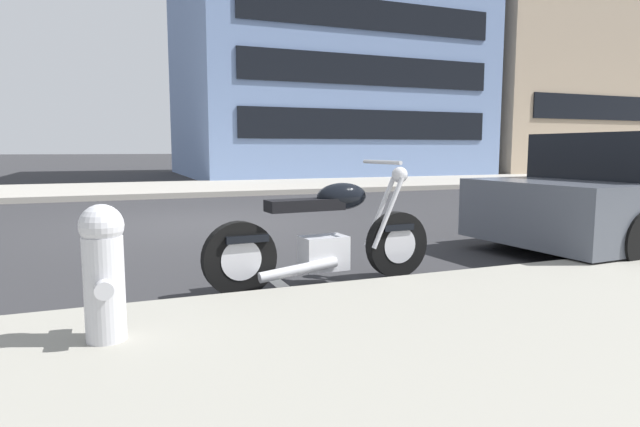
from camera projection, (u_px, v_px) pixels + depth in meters
ground_plane at (202, 224)px, 8.69m from camera, size 260.00×260.00×0.00m
sidewalk_far_curb at (497, 180)px, 19.75m from camera, size 120.00×5.00×0.14m
parking_stall_stripe at (277, 282)px, 4.88m from camera, size 0.12×2.20×0.01m
parked_motorcycle at (326, 238)px, 4.72m from camera, size 2.17×0.62×1.11m
fire_hydrant at (104, 269)px, 2.96m from camera, size 0.24×0.36×0.77m
townhouse_behind_pole at (316, 72)px, 25.08m from camera, size 12.17×11.51×9.65m
townhouse_corner_block at (535, 45)px, 29.95m from camera, size 13.17×12.06×14.00m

